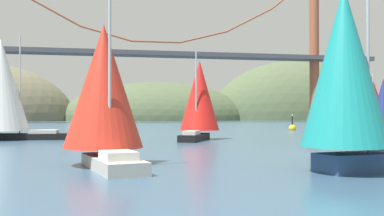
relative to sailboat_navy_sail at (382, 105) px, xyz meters
name	(u,v)px	position (x,y,z in m)	size (l,w,h in m)	color
ground_plane	(328,155)	(-22.34, -26.68, -3.73)	(360.00, 360.00, 0.00)	#385670
headland_center	(157,120)	(-17.34, 108.32, -3.73)	(70.05, 44.00, 28.04)	#4C5B3D
headland_right	(296,120)	(37.66, 108.32, -3.73)	(69.03, 44.00, 46.25)	#4C5B3D
suspension_bridge	(156,49)	(-22.34, 68.32, 16.59)	(130.72, 6.00, 43.88)	brown
sailboat_navy_sail	(382,105)	(0.00, 0.00, 0.00)	(6.35, 6.55, 7.97)	white
sailboat_scarlet_sail	(104,91)	(-36.12, -29.68, 0.01)	(4.75, 7.27, 8.04)	#B7B2A8
sailboat_red_spinnaker	(199,98)	(-26.95, -9.75, 0.41)	(5.55, 7.48, 8.58)	black
sailboat_teal_sail	(348,75)	(-25.58, -34.37, 0.57)	(7.53, 4.55, 8.30)	navy
sailboat_green_sail	(372,106)	(15.21, 25.05, 0.22)	(4.64, 6.98, 8.14)	#191E4C
sailboat_white_mainsail	(2,87)	(-45.96, -6.51, 1.45)	(9.66, 5.74, 10.21)	black
sailboat_crimson_sail	(371,100)	(10.88, 18.93, 1.20)	(8.63, 9.27, 9.49)	#B7B2A8
channel_buoy	(292,128)	(-8.10, 10.32, -3.36)	(1.10, 1.10, 2.64)	gold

